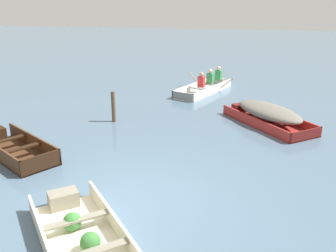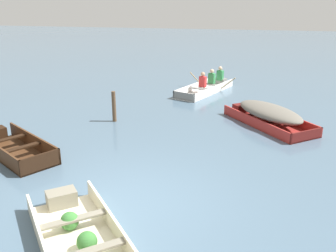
{
  "view_description": "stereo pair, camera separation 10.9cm",
  "coord_description": "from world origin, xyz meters",
  "px_view_note": "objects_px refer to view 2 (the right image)",
  "views": [
    {
      "loc": [
        2.02,
        -6.23,
        3.92
      ],
      "look_at": [
        0.1,
        3.72,
        0.35
      ],
      "focal_mm": 40.0,
      "sensor_mm": 36.0,
      "label": 1
    },
    {
      "loc": [
        2.13,
        -6.21,
        3.92
      ],
      "look_at": [
        0.1,
        3.72,
        0.35
      ],
      "focal_mm": 40.0,
      "sensor_mm": 36.0,
      "label": 2
    }
  ],
  "objects_px": {
    "dinghy_cream_foreground": "(79,236)",
    "mooring_post": "(114,107)",
    "skiff_dark_varnish_near_moored": "(13,147)",
    "rowboat_white_with_crew": "(207,86)",
    "skiff_red_mid_moored": "(269,114)"
  },
  "relations": [
    {
      "from": "dinghy_cream_foreground",
      "to": "skiff_dark_varnish_near_moored",
      "type": "xyz_separation_m",
      "value": [
        -3.26,
        3.18,
        0.02
      ]
    },
    {
      "from": "dinghy_cream_foreground",
      "to": "mooring_post",
      "type": "bearing_deg",
      "value": 103.95
    },
    {
      "from": "skiff_dark_varnish_near_moored",
      "to": "skiff_red_mid_moored",
      "type": "height_order",
      "value": "skiff_red_mid_moored"
    },
    {
      "from": "dinghy_cream_foreground",
      "to": "skiff_red_mid_moored",
      "type": "xyz_separation_m",
      "value": [
        3.37,
        6.84,
        0.23
      ]
    },
    {
      "from": "skiff_red_mid_moored",
      "to": "rowboat_white_with_crew",
      "type": "xyz_separation_m",
      "value": [
        -2.34,
        4.0,
        -0.16
      ]
    },
    {
      "from": "skiff_red_mid_moored",
      "to": "rowboat_white_with_crew",
      "type": "bearing_deg",
      "value": 120.38
    },
    {
      "from": "skiff_dark_varnish_near_moored",
      "to": "skiff_red_mid_moored",
      "type": "distance_m",
      "value": 7.58
    },
    {
      "from": "dinghy_cream_foreground",
      "to": "skiff_dark_varnish_near_moored",
      "type": "relative_size",
      "value": 1.13
    },
    {
      "from": "skiff_dark_varnish_near_moored",
      "to": "rowboat_white_with_crew",
      "type": "relative_size",
      "value": 0.82
    },
    {
      "from": "rowboat_white_with_crew",
      "to": "mooring_post",
      "type": "height_order",
      "value": "mooring_post"
    },
    {
      "from": "rowboat_white_with_crew",
      "to": "mooring_post",
      "type": "relative_size",
      "value": 3.48
    },
    {
      "from": "skiff_dark_varnish_near_moored",
      "to": "rowboat_white_with_crew",
      "type": "xyz_separation_m",
      "value": [
        4.28,
        7.66,
        0.05
      ]
    },
    {
      "from": "skiff_red_mid_moored",
      "to": "skiff_dark_varnish_near_moored",
      "type": "bearing_deg",
      "value": -151.07
    },
    {
      "from": "skiff_dark_varnish_near_moored",
      "to": "rowboat_white_with_crew",
      "type": "height_order",
      "value": "rowboat_white_with_crew"
    },
    {
      "from": "rowboat_white_with_crew",
      "to": "dinghy_cream_foreground",
      "type": "bearing_deg",
      "value": -95.4
    }
  ]
}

